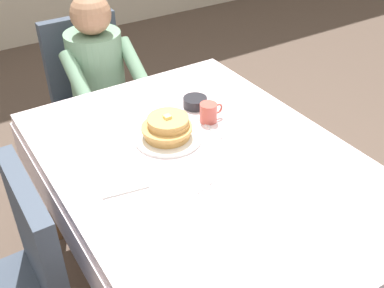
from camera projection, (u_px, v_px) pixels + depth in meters
ground_plane at (203, 283)px, 2.19m from camera, size 14.00×14.00×0.00m
dining_table_main at (206, 178)px, 1.82m from camera, size 1.12×1.52×0.74m
chair_diner at (92, 88)px, 2.68m from camera, size 0.44×0.45×0.93m
diner_person at (100, 77)px, 2.50m from camera, size 0.40×0.43×1.12m
chair_left_side at (17, 284)px, 1.55m from camera, size 0.45×0.44×0.93m
plate_breakfast at (168, 137)px, 1.88m from camera, size 0.28×0.28×0.02m
breakfast_stack at (167, 127)px, 1.85m from camera, size 0.21×0.21×0.10m
cup_coffee at (209, 112)px, 1.97m from camera, size 0.11×0.08×0.08m
bowl_butter at (195, 102)px, 2.09m from camera, size 0.11×0.11×0.04m
fork_left_of_plate at (129, 155)px, 1.79m from camera, size 0.03×0.18×0.00m
knife_right_of_plate at (209, 127)px, 1.95m from camera, size 0.02×0.20×0.00m
spoon_near_edge at (210, 183)px, 1.65m from camera, size 0.15×0.06×0.00m
napkin_folded at (122, 183)px, 1.65m from camera, size 0.19×0.15×0.01m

